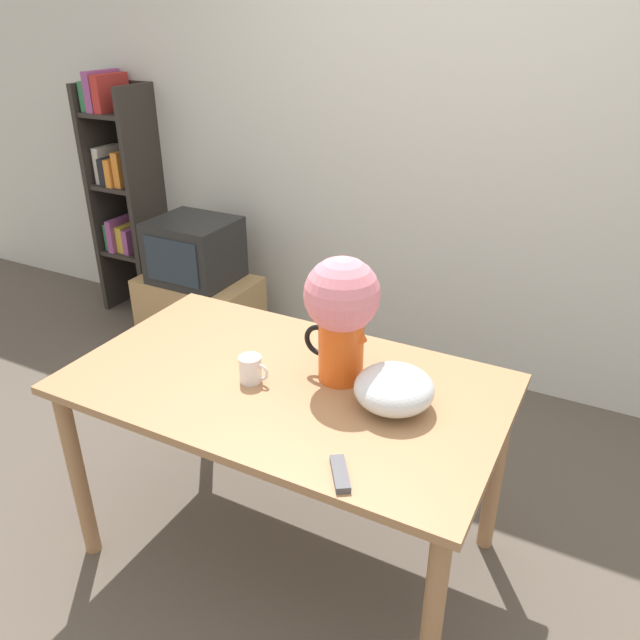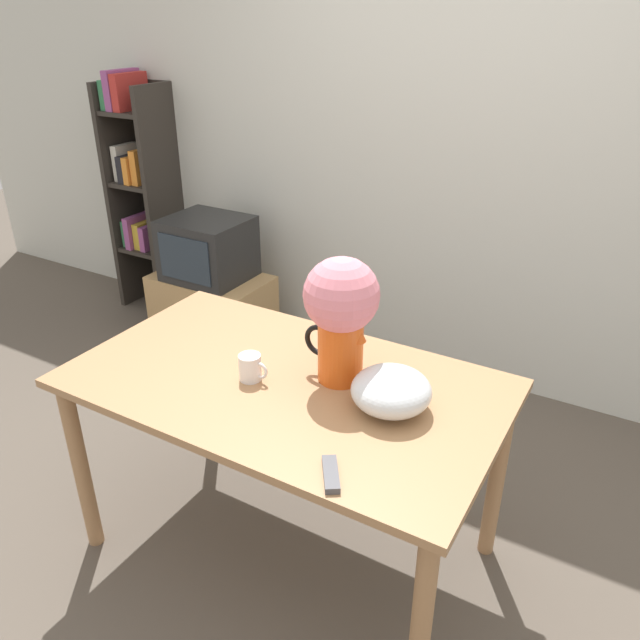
{
  "view_description": "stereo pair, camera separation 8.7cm",
  "coord_description": "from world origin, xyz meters",
  "views": [
    {
      "loc": [
        0.87,
        -1.6,
        1.95
      ],
      "look_at": [
        -0.01,
        0.07,
        0.99
      ],
      "focal_mm": 35.0,
      "sensor_mm": 36.0,
      "label": 1
    },
    {
      "loc": [
        0.94,
        -1.56,
        1.95
      ],
      "look_at": [
        -0.01,
        0.07,
        0.99
      ],
      "focal_mm": 35.0,
      "sensor_mm": 36.0,
      "label": 2
    }
  ],
  "objects": [
    {
      "name": "bookshelf",
      "position": [
        -2.19,
        1.43,
        0.86
      ],
      "size": [
        0.4,
        0.33,
        1.59
      ],
      "color": "#2D2823",
      "rests_on": "ground_plane"
    },
    {
      "name": "white_bowl",
      "position": [
        0.3,
        -0.01,
        0.86
      ],
      "size": [
        0.26,
        0.26,
        0.14
      ],
      "color": "silver",
      "rests_on": "table"
    },
    {
      "name": "tv_stand",
      "position": [
        -1.41,
        1.14,
        0.23
      ],
      "size": [
        0.71,
        0.43,
        0.46
      ],
      "color": "tan",
      "rests_on": "ground_plane"
    },
    {
      "name": "coffee_mug",
      "position": [
        -0.19,
        -0.09,
        0.83
      ],
      "size": [
        0.11,
        0.08,
        0.09
      ],
      "color": "white",
      "rests_on": "table"
    },
    {
      "name": "ground_plane",
      "position": [
        0.0,
        0.0,
        0.0
      ],
      "size": [
        12.0,
        12.0,
        0.0
      ],
      "primitive_type": "plane",
      "color": "brown"
    },
    {
      "name": "flower_vase",
      "position": [
        0.07,
        0.07,
        1.05
      ],
      "size": [
        0.27,
        0.25,
        0.45
      ],
      "color": "#E05619",
      "rests_on": "table"
    },
    {
      "name": "table",
      "position": [
        -0.09,
        -0.03,
        0.69
      ],
      "size": [
        1.5,
        0.87,
        0.79
      ],
      "color": "#A3754C",
      "rests_on": "ground_plane"
    },
    {
      "name": "wall_back",
      "position": [
        0.0,
        1.61,
        1.3
      ],
      "size": [
        8.0,
        0.05,
        2.6
      ],
      "color": "silver",
      "rests_on": "ground_plane"
    },
    {
      "name": "remote_control",
      "position": [
        0.29,
        -0.39,
        0.8
      ],
      "size": [
        0.11,
        0.14,
        0.02
      ],
      "color": "#4C4C51",
      "rests_on": "table"
    },
    {
      "name": "tv_set",
      "position": [
        -1.41,
        1.14,
        0.65
      ],
      "size": [
        0.47,
        0.42,
        0.37
      ],
      "color": "black",
      "rests_on": "tv_stand"
    }
  ]
}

